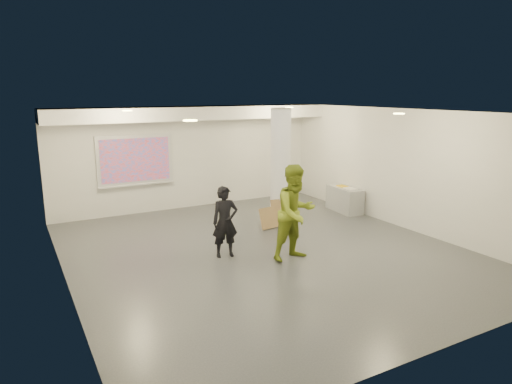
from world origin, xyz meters
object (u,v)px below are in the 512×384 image
credenza (344,199)px  woman (225,222)px  column (280,166)px  projection_screen (135,161)px  man (296,213)px

credenza → woman: woman is taller
column → woman: size_ratio=1.99×
credenza → projection_screen: bearing=158.8°
projection_screen → woman: projection_screen is taller
credenza → man: size_ratio=0.61×
projection_screen → credenza: projection_screen is taller
projection_screen → man: projection_screen is taller
column → man: 2.78m
credenza → woman: size_ratio=0.81×
woman → man: bearing=-24.4°
projection_screen → woman: size_ratio=1.39×
projection_screen → credenza: 6.04m
column → projection_screen: bearing=139.4°
column → woman: 2.98m
column → credenza: (2.22, 0.04, -1.15)m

